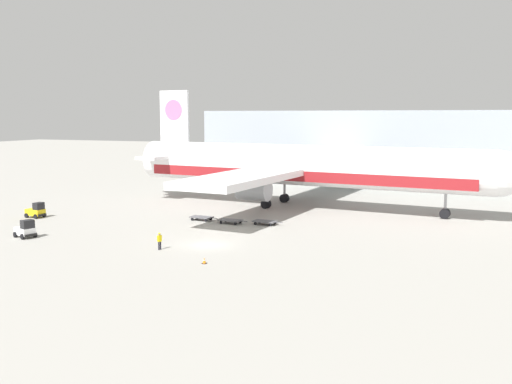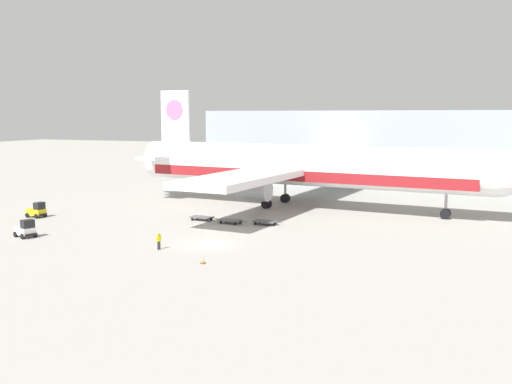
{
  "view_description": "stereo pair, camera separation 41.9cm",
  "coord_description": "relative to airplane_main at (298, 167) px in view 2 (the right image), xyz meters",
  "views": [
    {
      "loc": [
        24.93,
        -51.23,
        13.11
      ],
      "look_at": [
        0.61,
        11.94,
        4.0
      ],
      "focal_mm": 40.0,
      "sensor_mm": 36.0,
      "label": 1
    },
    {
      "loc": [
        25.32,
        -51.08,
        13.11
      ],
      "look_at": [
        0.61,
        11.94,
        4.0
      ],
      "focal_mm": 40.0,
      "sensor_mm": 36.0,
      "label": 2
    }
  ],
  "objects": [
    {
      "name": "baggage_dolly_lead",
      "position": [
        -8.07,
        -14.43,
        -5.45
      ],
      "size": [
        3.75,
        1.72,
        0.48
      ],
      "rotation": [
        0.0,
        0.0,
        -0.08
      ],
      "color": "#56565B",
      "rests_on": "ground_plane"
    },
    {
      "name": "baggage_dolly_third",
      "position": [
        0.36,
        -14.24,
        -5.45
      ],
      "size": [
        3.75,
        1.72,
        0.48
      ],
      "rotation": [
        0.0,
        0.0,
        -0.08
      ],
      "color": "#56565B",
      "rests_on": "ground_plane"
    },
    {
      "name": "terminal_building",
      "position": [
        17.97,
        34.1,
        1.15
      ],
      "size": [
        90.0,
        18.2,
        14.0
      ],
      "color": "#9EA8B2",
      "rests_on": "ground_plane"
    },
    {
      "name": "baggage_tug_foreground",
      "position": [
        -21.26,
        -30.42,
        -4.96
      ],
      "size": [
        2.77,
        2.31,
        2.0
      ],
      "rotation": [
        0.0,
        0.0,
        -0.36
      ],
      "color": "silver",
      "rests_on": "ground_plane"
    },
    {
      "name": "airplane_main",
      "position": [
        0.0,
        0.0,
        0.0
      ],
      "size": [
        58.02,
        48.57,
        17.0
      ],
      "rotation": [
        0.0,
        0.0,
        -0.1
      ],
      "color": "white",
      "rests_on": "ground_plane"
    },
    {
      "name": "ground_crew_near",
      "position": [
        -4.86,
        -30.12,
        -4.83
      ],
      "size": [
        0.34,
        0.54,
        1.72
      ],
      "rotation": [
        0.0,
        0.0,
        4.33
      ],
      "color": "black",
      "rests_on": "ground_plane"
    },
    {
      "name": "baggage_tug_mid",
      "position": [
        -28.95,
        -20.29,
        -4.96
      ],
      "size": [
        2.58,
        1.84,
        2.0
      ],
      "rotation": [
        0.0,
        0.0,
        -0.1
      ],
      "color": "yellow",
      "rests_on": "ground_plane"
    },
    {
      "name": "traffic_cone_near",
      "position": [
        1.58,
        -33.31,
        -5.57
      ],
      "size": [
        0.4,
        0.4,
        0.55
      ],
      "color": "black",
      "rests_on": "ground_plane"
    },
    {
      "name": "ground_plane",
      "position": [
        -1.26,
        -26.61,
        -5.84
      ],
      "size": [
        400.0,
        400.0,
        0.0
      ],
      "primitive_type": "plane",
      "color": "#9E9B93"
    },
    {
      "name": "baggage_dolly_second",
      "position": [
        -3.82,
        -15.06,
        -5.45
      ],
      "size": [
        3.75,
        1.72,
        0.48
      ],
      "rotation": [
        0.0,
        0.0,
        -0.08
      ],
      "color": "#56565B",
      "rests_on": "ground_plane"
    }
  ]
}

